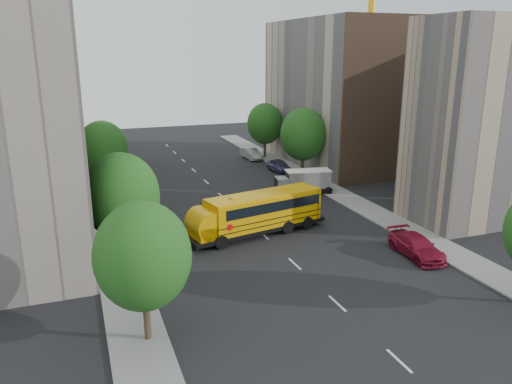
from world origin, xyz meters
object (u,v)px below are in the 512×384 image
street_tree_2 (103,149)px  safari_truck (304,181)px  street_tree_1 (121,196)px  street_tree_4 (303,134)px  school_bus (255,212)px  parked_car_0 (150,260)px  parked_car_1 (134,209)px  parked_car_4 (279,166)px  parked_car_3 (416,246)px  street_tree_0 (143,256)px  street_tree_5 (265,124)px  parked_car_5 (251,154)px

street_tree_2 → safari_truck: (19.27, -6.08, -3.52)m
street_tree_1 → street_tree_4: 28.43m
school_bus → parked_car_0: (-9.03, -4.11, -1.11)m
safari_truck → parked_car_1: size_ratio=1.48×
street_tree_4 → parked_car_0: size_ratio=1.76×
safari_truck → parked_car_4: safari_truck is taller
street_tree_2 → school_bus: 18.98m
parked_car_3 → street_tree_1: bearing=167.0°
street_tree_0 → street_tree_5: street_tree_5 is taller
street_tree_5 → safari_truck: bearing=-98.6°
street_tree_1 → parked_car_1: street_tree_1 is taller
street_tree_4 → street_tree_5: bearing=90.0°
parked_car_3 → parked_car_5: bearing=93.1°
street_tree_5 → parked_car_1: street_tree_5 is taller
street_tree_5 → parked_car_4: bearing=-99.4°
street_tree_4 → parked_car_1: 21.97m
street_tree_2 → parked_car_4: bearing=9.6°
street_tree_5 → parked_car_1: 28.34m
street_tree_0 → safari_truck: (19.27, 21.92, -3.34)m
street_tree_0 → parked_car_5: 44.66m
street_tree_0 → parked_car_3: size_ratio=1.41×
street_tree_1 → school_bus: size_ratio=0.64×
school_bus → parked_car_1: 11.89m
street_tree_0 → parked_car_0: 9.27m
street_tree_0 → safari_truck: street_tree_0 is taller
street_tree_0 → street_tree_1: street_tree_1 is taller
safari_truck → parked_car_5: (0.63, 17.87, -0.56)m
street_tree_2 → parked_car_1: street_tree_2 is taller
street_tree_2 → parked_car_5: size_ratio=1.70×
parked_car_1 → parked_car_3: size_ratio=0.78×
street_tree_2 → parked_car_5: (19.91, 11.79, -4.08)m
parked_car_1 → parked_car_5: bearing=-130.1°
street_tree_2 → parked_car_0: street_tree_2 is taller
street_tree_1 → street_tree_4: bearing=39.3°
parked_car_1 → parked_car_4: bearing=-146.6°
street_tree_4 → parked_car_4: size_ratio=1.80×
street_tree_2 → street_tree_5: size_ratio=1.03×
street_tree_2 → parked_car_0: 20.15m
school_bus → street_tree_0: bearing=-142.2°
street_tree_0 → safari_truck: 29.38m
parked_car_3 → school_bus: bearing=142.2°
street_tree_2 → street_tree_4: bearing=0.0°
street_tree_2 → parked_car_1: 8.75m
street_tree_5 → parked_car_5: size_ratio=1.65×
street_tree_4 → parked_car_4: bearing=111.8°
street_tree_4 → school_bus: size_ratio=0.66×
safari_truck → parked_car_0: 22.47m
parked_car_0 → street_tree_0: bearing=78.1°
parked_car_3 → street_tree_5: bearing=89.7°
parked_car_1 → street_tree_4: bearing=-156.6°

